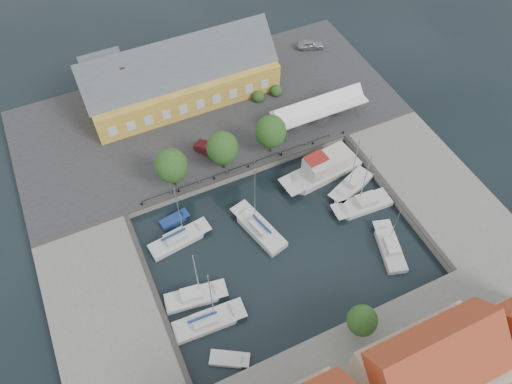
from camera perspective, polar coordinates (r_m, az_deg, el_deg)
ground at (r=62.75m, az=2.33°, el=-4.78°), size 140.00×140.00×0.00m
north_quay at (r=75.97m, az=-5.51°, el=8.80°), size 56.00×26.00×1.00m
west_quay at (r=59.36m, az=-16.64°, el=-13.42°), size 12.00×24.00×1.00m
east_quay at (r=70.62m, az=19.28°, el=0.85°), size 12.00×24.00×1.00m
quay_edge_fittings at (r=64.27m, az=0.49°, el=-1.03°), size 56.00×24.72×0.40m
warehouse at (r=76.73m, az=-9.10°, el=12.79°), size 28.56×14.00×9.55m
tent_canopy at (r=72.73m, az=7.27°, el=9.62°), size 14.00×4.00×2.83m
quay_trees at (r=65.09m, az=-3.85°, el=5.02°), size 18.20×4.20×6.30m
car_silver at (r=87.19m, az=6.24°, el=16.44°), size 4.72×3.12×1.49m
car_red at (r=69.31m, az=-5.35°, el=4.84°), size 3.77×4.57×1.47m
center_sailboat at (r=62.62m, az=0.38°, el=-4.29°), size 4.53×8.84×11.85m
trawler at (r=68.27m, az=7.71°, el=2.62°), size 12.07×4.74×5.00m
east_boat_a at (r=68.01m, az=10.86°, el=0.71°), size 7.49×4.86×10.36m
east_boat_b at (r=66.35m, az=12.12°, el=-1.46°), size 8.23×3.12×11.05m
east_boat_c at (r=63.42m, az=15.02°, el=-6.24°), size 4.29×7.62×9.59m
west_boat_a at (r=62.62m, az=-8.84°, el=-5.45°), size 8.21×3.30×10.69m
west_boat_c at (r=58.63m, az=-7.05°, el=-11.86°), size 7.43×3.32×9.91m
west_boat_d at (r=57.24m, az=-5.54°, el=-14.56°), size 8.39×2.92×11.06m
launch_sw at (r=55.77m, az=-3.13°, el=-18.57°), size 4.45×3.55×0.98m
launch_nw at (r=64.55m, az=-9.34°, el=-3.22°), size 4.04×2.12×0.88m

